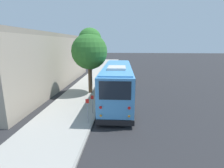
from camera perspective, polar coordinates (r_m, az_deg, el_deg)
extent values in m
plane|color=#28282B|center=(16.81, 3.90, -5.26)|extent=(160.00, 160.00, 0.00)
cube|color=#A3A099|center=(17.33, -10.36, -4.62)|extent=(80.00, 4.22, 0.15)
cube|color=gray|center=(16.92, -3.17, -4.86)|extent=(80.00, 0.14, 0.15)
cube|color=#4C93D1|center=(15.86, 1.73, 0.25)|extent=(10.58, 2.62, 3.01)
cube|color=black|center=(16.23, 1.70, -4.45)|extent=(10.64, 2.67, 0.28)
cube|color=black|center=(15.73, 1.75, 2.60)|extent=(9.72, 2.69, 1.45)
cube|color=black|center=(20.95, 2.14, 5.30)|extent=(0.07, 2.13, 1.52)
cube|color=black|center=(10.54, 0.97, -2.17)|extent=(0.06, 1.96, 1.16)
cube|color=black|center=(20.87, 2.16, 7.21)|extent=(0.07, 1.76, 0.22)
cube|color=#4C93D1|center=(15.59, 1.77, 5.79)|extent=(9.93, 2.38, 0.10)
cube|color=silver|center=(13.71, 1.56, 5.26)|extent=(1.96, 1.41, 0.20)
cube|color=black|center=(21.35, 2.10, 0.02)|extent=(0.14, 2.46, 0.36)
cube|color=black|center=(11.26, 0.92, -12.54)|extent=(0.14, 2.46, 0.36)
cylinder|color=red|center=(10.87, -3.74, -7.66)|extent=(0.03, 0.18, 0.18)
cylinder|color=orange|center=(11.07, -3.70, -10.28)|extent=(0.03, 0.14, 0.14)
cylinder|color=red|center=(10.80, 5.63, -7.83)|extent=(0.03, 0.18, 0.18)
cylinder|color=orange|center=(11.01, 5.56, -10.46)|extent=(0.03, 0.14, 0.14)
cube|color=white|center=(21.39, -0.08, 0.52)|extent=(0.05, 0.32, 0.18)
cube|color=white|center=(21.36, 4.29, 0.46)|extent=(0.05, 0.32, 0.18)
cube|color=black|center=(20.64, -1.71, 5.99)|extent=(0.06, 0.10, 0.24)
cylinder|color=black|center=(19.25, -1.21, -1.36)|extent=(0.95, 0.32, 0.94)
cylinder|color=slate|center=(19.25, -1.21, -1.36)|extent=(0.43, 0.33, 0.42)
cylinder|color=black|center=(19.21, 5.13, -1.45)|extent=(0.95, 0.32, 0.94)
cylinder|color=slate|center=(19.21, 5.13, -1.45)|extent=(0.43, 0.33, 0.42)
cylinder|color=black|center=(13.49, -3.23, -7.91)|extent=(0.95, 0.32, 0.94)
cylinder|color=slate|center=(13.49, -3.23, -7.91)|extent=(0.43, 0.33, 0.42)
cylinder|color=black|center=(13.42, 5.93, -8.06)|extent=(0.95, 0.32, 0.94)
cylinder|color=slate|center=(13.42, 5.93, -8.06)|extent=(0.43, 0.33, 0.42)
cube|color=tan|center=(26.53, 1.78, 2.77)|extent=(4.20, 1.77, 0.65)
cube|color=black|center=(26.32, 1.79, 3.94)|extent=(2.01, 1.47, 0.48)
cube|color=tan|center=(26.28, 1.79, 4.46)|extent=(1.93, 1.43, 0.05)
cube|color=black|center=(28.63, 1.82, 3.09)|extent=(0.13, 1.58, 0.20)
cube|color=black|center=(24.52, 1.72, 1.36)|extent=(0.13, 1.58, 0.20)
cylinder|color=black|center=(27.86, 0.29, 2.96)|extent=(0.68, 0.22, 0.67)
cylinder|color=slate|center=(27.86, 0.29, 2.96)|extent=(0.31, 0.23, 0.30)
cylinder|color=black|center=(27.85, 3.33, 2.93)|extent=(0.68, 0.22, 0.67)
cylinder|color=slate|center=(27.85, 3.33, 2.93)|extent=(0.31, 0.23, 0.30)
cylinder|color=black|center=(25.29, 0.07, 1.89)|extent=(0.68, 0.22, 0.67)
cylinder|color=slate|center=(25.29, 0.07, 1.89)|extent=(0.31, 0.23, 0.30)
cylinder|color=black|center=(25.27, 3.42, 1.86)|extent=(0.68, 0.22, 0.67)
cylinder|color=slate|center=(25.27, 3.42, 1.86)|extent=(0.31, 0.23, 0.30)
cube|color=slate|center=(32.24, 2.58, 4.66)|extent=(4.14, 2.02, 0.66)
cube|color=black|center=(32.05, 2.57, 5.64)|extent=(2.02, 1.61, 0.48)
cube|color=slate|center=(32.02, 2.58, 6.06)|extent=(1.94, 1.57, 0.05)
cube|color=black|center=(34.26, 2.96, 4.78)|extent=(0.21, 1.64, 0.20)
cube|color=black|center=(30.28, 2.15, 3.66)|extent=(0.21, 1.64, 0.20)
cylinder|color=black|center=(33.60, 1.51, 4.75)|extent=(0.69, 0.26, 0.68)
cylinder|color=slate|center=(33.60, 1.51, 4.75)|extent=(0.32, 0.24, 0.31)
cylinder|color=black|center=(33.43, 4.15, 4.67)|extent=(0.69, 0.26, 0.68)
cylinder|color=slate|center=(33.43, 4.15, 4.67)|extent=(0.32, 0.24, 0.31)
cylinder|color=black|center=(31.11, 0.90, 4.06)|extent=(0.69, 0.26, 0.68)
cylinder|color=slate|center=(31.11, 0.90, 4.06)|extent=(0.32, 0.24, 0.31)
cylinder|color=black|center=(30.94, 3.74, 3.98)|extent=(0.69, 0.26, 0.68)
cylinder|color=slate|center=(30.94, 3.74, 3.98)|extent=(0.32, 0.24, 0.31)
cube|color=#A8AAAF|center=(37.89, 2.41, 5.96)|extent=(4.35, 1.89, 0.66)
cube|color=black|center=(37.71, 2.42, 6.79)|extent=(2.10, 1.53, 0.48)
cube|color=#A8AAAF|center=(37.68, 2.43, 7.15)|extent=(2.01, 1.49, 0.05)
cube|color=black|center=(40.05, 2.33, 6.03)|extent=(0.17, 1.59, 0.20)
cube|color=black|center=(35.79, 2.50, 5.15)|extent=(0.17, 1.59, 0.20)
cylinder|color=black|center=(39.23, 1.27, 5.98)|extent=(0.69, 0.24, 0.67)
cylinder|color=slate|center=(39.23, 1.27, 5.98)|extent=(0.32, 0.24, 0.30)
cylinder|color=black|center=(39.27, 3.44, 5.97)|extent=(0.69, 0.24, 0.67)
cylinder|color=slate|center=(39.27, 3.44, 5.97)|extent=(0.32, 0.24, 0.30)
cylinder|color=black|center=(36.56, 1.30, 5.45)|extent=(0.69, 0.24, 0.67)
cylinder|color=slate|center=(36.56, 1.30, 5.45)|extent=(0.32, 0.24, 0.30)
cylinder|color=black|center=(36.61, 3.63, 5.43)|extent=(0.69, 0.24, 0.67)
cylinder|color=slate|center=(36.61, 3.63, 5.43)|extent=(0.32, 0.24, 0.30)
cylinder|color=brown|center=(18.60, -7.12, 1.83)|extent=(0.42, 0.42, 3.05)
sphere|color=#2D6B28|center=(18.25, -7.38, 10.49)|extent=(3.66, 3.66, 3.66)
sphere|color=#31732C|center=(18.68, -7.20, 14.21)|extent=(2.38, 2.38, 2.38)
cylinder|color=gray|center=(11.74, -7.98, -9.40)|extent=(0.06, 0.06, 1.38)
cube|color=red|center=(11.44, -8.11, -5.56)|extent=(0.02, 0.22, 0.28)
cylinder|color=gray|center=(13.35, -6.41, -7.15)|extent=(0.06, 0.06, 1.10)
cube|color=red|center=(13.13, -6.49, -4.34)|extent=(0.02, 0.22, 0.28)
cube|color=tan|center=(23.92, -25.22, 6.40)|extent=(22.34, 8.83, 5.98)
cube|color=gray|center=(22.04, -16.02, 14.99)|extent=(22.34, 0.30, 0.40)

